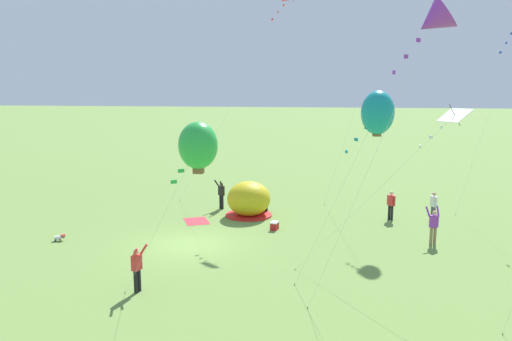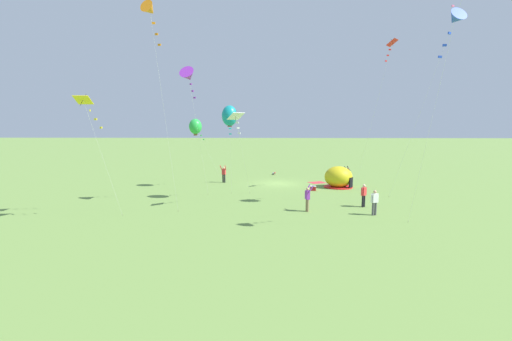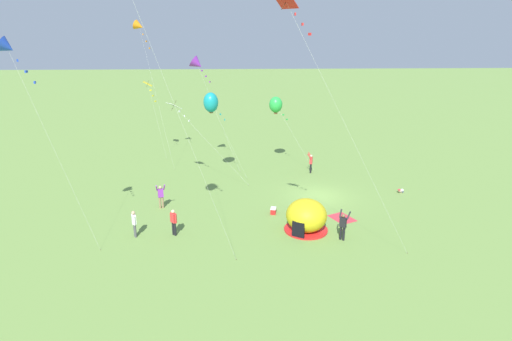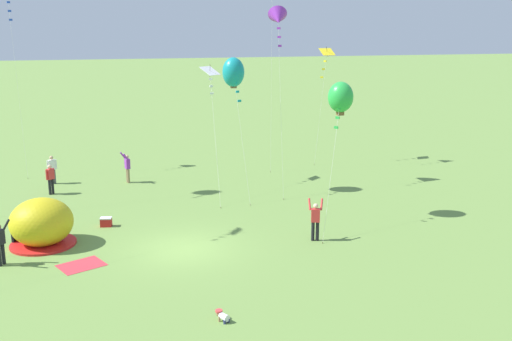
% 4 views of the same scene
% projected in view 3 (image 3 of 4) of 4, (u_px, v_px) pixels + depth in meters
% --- Properties ---
extents(ground_plane, '(300.00, 300.00, 0.00)m').
position_uv_depth(ground_plane, '(319.00, 196.00, 31.39)').
color(ground_plane, olive).
extents(popup_tent, '(2.81, 2.81, 2.10)m').
position_uv_depth(popup_tent, '(306.00, 216.00, 25.41)').
color(popup_tent, gold).
rests_on(popup_tent, ground).
extents(picnic_blanket, '(2.09, 1.89, 0.01)m').
position_uv_depth(picnic_blanket, '(342.00, 218.00, 27.45)').
color(picnic_blanket, '#CC333D').
rests_on(picnic_blanket, ground).
extents(cooler_box, '(0.59, 0.47, 0.44)m').
position_uv_depth(cooler_box, '(273.00, 211.00, 28.13)').
color(cooler_box, red).
rests_on(cooler_box, ground).
extents(toddler_crawling, '(0.42, 0.54, 0.32)m').
position_uv_depth(toddler_crawling, '(400.00, 191.00, 32.02)').
color(toddler_crawling, white).
rests_on(toddler_crawling, ground).
extents(person_watching_sky, '(0.56, 0.35, 1.72)m').
position_uv_depth(person_watching_sky, '(134.00, 222.00, 24.60)').
color(person_watching_sky, '#4C4C51').
rests_on(person_watching_sky, ground).
extents(person_strolling, '(0.46, 0.43, 1.72)m').
position_uv_depth(person_strolling, '(174.00, 221.00, 24.79)').
color(person_strolling, black).
rests_on(person_strolling, ground).
extents(person_flying_kite, '(0.70, 0.59, 1.89)m').
position_uv_depth(person_flying_kite, '(311.00, 162.00, 36.64)').
color(person_flying_kite, black).
rests_on(person_flying_kite, ground).
extents(person_arms_raised, '(0.58, 0.70, 1.89)m').
position_uv_depth(person_arms_raised, '(161.00, 195.00, 28.81)').
color(person_arms_raised, '#8C7251').
rests_on(person_arms_raised, ground).
extents(person_center_field, '(0.69, 0.71, 1.89)m').
position_uv_depth(person_center_field, '(343.00, 225.00, 24.19)').
color(person_center_field, black).
rests_on(person_center_field, ground).
extents(kite_blue, '(1.06, 3.45, 11.86)m').
position_uv_depth(kite_blue, '(7.00, 48.00, 19.09)').
color(kite_blue, silver).
rests_on(kite_blue, ground).
extents(kite_yellow, '(1.85, 2.07, 7.93)m').
position_uv_depth(kite_yellow, '(149.00, 87.00, 39.87)').
color(kite_yellow, silver).
rests_on(kite_yellow, ground).
extents(kite_red, '(1.19, 8.00, 13.63)m').
position_uv_depth(kite_red, '(292.00, 13.00, 17.98)').
color(kite_red, silver).
rests_on(kite_red, ground).
extents(kite_orange, '(1.27, 2.91, 13.36)m').
position_uv_depth(kite_orange, '(139.00, 26.00, 34.36)').
color(kite_orange, silver).
rests_on(kite_orange, ground).
extents(kite_teal, '(1.22, 3.58, 7.63)m').
position_uv_depth(kite_teal, '(211.00, 103.00, 32.77)').
color(kite_teal, silver).
rests_on(kite_teal, ground).
extents(kite_purple, '(1.37, 4.38, 10.43)m').
position_uv_depth(kite_purple, '(197.00, 64.00, 34.57)').
color(kite_purple, silver).
rests_on(kite_purple, ground).
extents(kite_green, '(2.73, 4.15, 6.72)m').
position_uv_depth(kite_green, '(276.00, 105.00, 37.12)').
color(kite_green, silver).
rests_on(kite_green, ground).
extents(kite_white, '(1.33, 6.62, 7.11)m').
position_uv_depth(kite_white, '(176.00, 108.00, 31.96)').
color(kite_white, silver).
rests_on(kite_white, ground).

